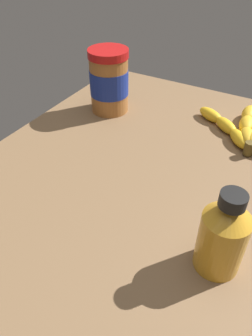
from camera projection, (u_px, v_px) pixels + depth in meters
The scene contains 3 objects.
ground_plane at pixel (140, 192), 63.67cm from camera, with size 95.73×70.12×3.31cm, color brown.
peanut_butter_jar at pixel (109, 81), 81.34cm from camera, with size 9.93×9.93×15.93cm.
honey_bottle at pixel (223, 235), 44.93cm from camera, with size 6.78×6.78×14.23cm.
Camera 1 is at (-41.84, -20.89, 41.89)cm, focal length 34.64 mm.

